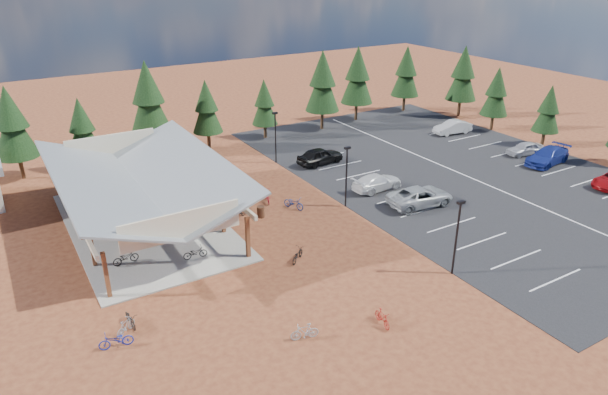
% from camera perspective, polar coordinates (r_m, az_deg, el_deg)
% --- Properties ---
extents(ground, '(140.00, 140.00, 0.00)m').
position_cam_1_polar(ground, '(40.56, 0.19, -3.49)').
color(ground, '#5A2717').
rests_on(ground, ground).
extents(asphalt_lot, '(27.00, 44.00, 0.04)m').
position_cam_1_polar(asphalt_lot, '(53.57, 15.67, 2.65)').
color(asphalt_lot, black).
rests_on(asphalt_lot, ground).
extents(concrete_pad, '(10.60, 18.60, 0.10)m').
position_cam_1_polar(concrete_pad, '(43.02, -16.27, -2.76)').
color(concrete_pad, gray).
rests_on(concrete_pad, ground).
extents(bike_pavilion, '(11.65, 19.40, 4.97)m').
position_cam_1_polar(bike_pavilion, '(41.52, -16.87, 1.90)').
color(bike_pavilion, brown).
rests_on(bike_pavilion, concrete_pad).
extents(lamp_post_0, '(0.50, 0.25, 5.14)m').
position_cam_1_polar(lamp_post_0, '(35.19, 15.81, -3.57)').
color(lamp_post_0, black).
rests_on(lamp_post_0, ground).
extents(lamp_post_1, '(0.50, 0.25, 5.14)m').
position_cam_1_polar(lamp_post_1, '(43.37, 4.49, 2.64)').
color(lamp_post_1, black).
rests_on(lamp_post_1, ground).
extents(lamp_post_2, '(0.50, 0.25, 5.14)m').
position_cam_1_polar(lamp_post_2, '(53.02, -3.03, 6.70)').
color(lamp_post_2, black).
rests_on(lamp_post_2, ground).
extents(trash_bin_0, '(0.60, 0.60, 0.90)m').
position_cam_1_polar(trash_bin_0, '(42.46, -8.33, -1.76)').
color(trash_bin_0, '#3D2415').
rests_on(trash_bin_0, ground).
extents(trash_bin_1, '(0.60, 0.60, 0.90)m').
position_cam_1_polar(trash_bin_1, '(42.55, -4.57, -1.51)').
color(trash_bin_1, '#3D2415').
rests_on(trash_bin_1, ground).
extents(pine_1, '(3.71, 3.71, 8.64)m').
position_cam_1_polar(pine_1, '(54.89, -28.44, 6.93)').
color(pine_1, '#382314').
rests_on(pine_1, ground).
extents(pine_2, '(3.04, 3.04, 7.08)m').
position_cam_1_polar(pine_2, '(54.53, -22.36, 6.88)').
color(pine_2, '#382314').
rests_on(pine_2, ground).
extents(pine_3, '(4.12, 4.12, 9.59)m').
position_cam_1_polar(pine_3, '(57.06, -16.08, 10.06)').
color(pine_3, '#382314').
rests_on(pine_3, ground).
extents(pine_4, '(3.14, 3.14, 7.32)m').
position_cam_1_polar(pine_4, '(57.82, -10.23, 9.36)').
color(pine_4, '#382314').
rests_on(pine_4, ground).
extents(pine_5, '(2.85, 2.85, 6.64)m').
position_cam_1_polar(pine_5, '(60.59, -4.19, 9.93)').
color(pine_5, '#382314').
rests_on(pine_5, ground).
extents(pine_6, '(3.96, 3.96, 9.22)m').
position_cam_1_polar(pine_6, '(63.58, 1.97, 12.12)').
color(pine_6, '#382314').
rests_on(pine_6, ground).
extents(pine_7, '(3.90, 3.90, 9.09)m').
position_cam_1_polar(pine_7, '(67.61, 5.66, 12.67)').
color(pine_7, '#382314').
rests_on(pine_7, ground).
extents(pine_8, '(3.62, 3.62, 8.43)m').
position_cam_1_polar(pine_8, '(72.96, 10.70, 12.89)').
color(pine_8, '#382314').
rests_on(pine_8, ground).
extents(pine_11, '(2.82, 2.82, 6.57)m').
position_cam_1_polar(pine_11, '(63.41, 24.35, 8.47)').
color(pine_11, '#382314').
rests_on(pine_11, ground).
extents(pine_12, '(3.15, 3.15, 7.35)m').
position_cam_1_polar(pine_12, '(67.27, 19.59, 10.43)').
color(pine_12, '#382314').
rests_on(pine_12, ground).
extents(pine_13, '(3.81, 3.81, 8.86)m').
position_cam_1_polar(pine_13, '(71.91, 16.41, 12.40)').
color(pine_13, '#382314').
rests_on(pine_13, ground).
extents(bike_0, '(1.76, 0.73, 0.90)m').
position_cam_1_polar(bike_0, '(37.86, -18.27, -6.02)').
color(bike_0, black).
rests_on(bike_0, concrete_pad).
extents(bike_1, '(1.62, 0.89, 0.94)m').
position_cam_1_polar(bike_1, '(41.15, -18.40, -3.51)').
color(bike_1, gray).
rests_on(bike_1, concrete_pad).
extents(bike_2, '(1.62, 0.66, 0.83)m').
position_cam_1_polar(bike_2, '(45.50, -21.86, -1.43)').
color(bike_2, '#284B9E').
rests_on(bike_2, concrete_pad).
extents(bike_3, '(1.60, 0.71, 0.93)m').
position_cam_1_polar(bike_3, '(48.47, -20.68, 0.38)').
color(bike_3, '#9C0A10').
rests_on(bike_3, concrete_pad).
extents(bike_4, '(1.69, 0.78, 0.86)m').
position_cam_1_polar(bike_4, '(37.31, -11.38, -5.71)').
color(bike_4, black).
rests_on(bike_4, concrete_pad).
extents(bike_5, '(1.83, 0.94, 1.06)m').
position_cam_1_polar(bike_5, '(40.50, -13.13, -3.21)').
color(bike_5, gray).
rests_on(bike_5, concrete_pad).
extents(bike_6, '(1.91, 1.01, 0.95)m').
position_cam_1_polar(bike_6, '(45.60, -15.27, -0.34)').
color(bike_6, '#25359D').
rests_on(bike_6, concrete_pad).
extents(bike_7, '(1.53, 0.77, 0.88)m').
position_cam_1_polar(bike_7, '(48.68, -14.09, 1.32)').
color(bike_7, maroon).
rests_on(bike_7, concrete_pad).
extents(bike_8, '(0.66, 1.64, 0.84)m').
position_cam_1_polar(bike_8, '(32.15, -17.82, -12.05)').
color(bike_8, black).
rests_on(bike_8, ground).
extents(bike_9, '(1.42, 1.22, 0.89)m').
position_cam_1_polar(bike_9, '(31.62, -18.26, -12.75)').
color(bike_9, gray).
rests_on(bike_9, ground).
extents(bike_10, '(1.84, 0.88, 0.93)m').
position_cam_1_polar(bike_10, '(30.75, -19.19, -14.01)').
color(bike_10, '#17279B').
rests_on(bike_10, ground).
extents(bike_11, '(0.67, 1.60, 0.94)m').
position_cam_1_polar(bike_11, '(30.98, 8.25, -12.41)').
color(bike_11, maroon).
rests_on(bike_11, ground).
extents(bike_12, '(1.70, 1.51, 0.89)m').
position_cam_1_polar(bike_12, '(36.49, -0.69, -6.07)').
color(bike_12, black).
rests_on(bike_12, ground).
extents(bike_13, '(1.64, 0.83, 0.95)m').
position_cam_1_polar(bike_13, '(29.69, 0.06, -13.94)').
color(bike_13, '#9D9FA5').
rests_on(bike_13, ground).
extents(bike_14, '(1.38, 2.02, 1.01)m').
position_cam_1_polar(bike_14, '(43.83, -1.09, -0.56)').
color(bike_14, '#13399B').
rests_on(bike_14, ground).
extents(bike_15, '(1.06, 1.90, 1.10)m').
position_cam_1_polar(bike_15, '(45.05, -3.87, 0.16)').
color(bike_15, maroon).
rests_on(bike_15, ground).
extents(bike_16, '(1.93, 1.36, 0.96)m').
position_cam_1_polar(bike_16, '(42.50, -6.89, -1.60)').
color(bike_16, black).
rests_on(bike_16, ground).
extents(car_2, '(5.84, 3.12, 1.56)m').
position_cam_1_polar(car_2, '(45.22, 12.13, 0.11)').
color(car_2, '#989C9F').
rests_on(car_2, asphalt_lot).
extents(car_3, '(4.86, 2.19, 1.38)m').
position_cam_1_polar(car_3, '(47.71, 7.70, 1.62)').
color(car_3, silver).
rests_on(car_3, asphalt_lot).
extents(car_4, '(4.95, 2.39, 1.63)m').
position_cam_1_polar(car_4, '(53.28, 1.71, 4.41)').
color(car_4, black).
rests_on(car_4, asphalt_lot).
extents(car_7, '(5.81, 3.06, 1.61)m').
position_cam_1_polar(car_7, '(58.36, 24.26, 4.00)').
color(car_7, navy).
rests_on(car_7, asphalt_lot).
extents(car_8, '(4.14, 2.21, 1.34)m').
position_cam_1_polar(car_8, '(60.26, 22.23, 4.80)').
color(car_8, '#9FA0A7').
rests_on(car_8, asphalt_lot).
extents(car_9, '(4.69, 2.10, 1.49)m').
position_cam_1_polar(car_9, '(65.05, 15.37, 7.14)').
color(car_9, '#B9B9B9').
rests_on(car_9, asphalt_lot).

